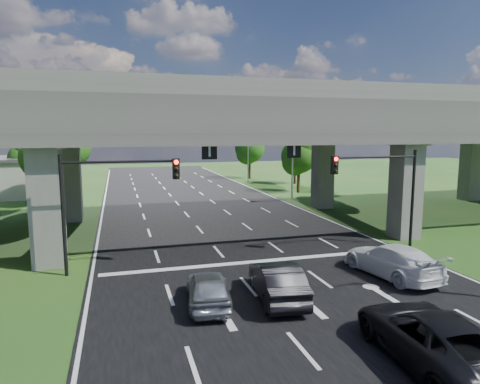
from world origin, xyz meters
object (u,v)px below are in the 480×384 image
car_dark (277,281)px  car_trailing (432,337)px  signal_left (109,191)px  car_white (392,260)px  streetlight_beyond (245,141)px  car_silver (208,288)px  streetlight_far (289,144)px  signal_right (383,181)px

car_dark → car_trailing: bearing=121.9°
signal_left → car_white: (13.22, -4.49, -3.36)m
signal_left → streetlight_beyond: streetlight_beyond is taller
streetlight_beyond → car_silver: streetlight_beyond is taller
streetlight_far → car_silver: 29.61m
car_dark → car_silver: bearing=3.3°
car_trailing → car_silver: bearing=-42.9°
streetlight_beyond → car_silver: 44.16m
car_dark → signal_right: bearing=-140.0°
signal_right → car_trailing: size_ratio=1.02×
car_silver → car_white: car_white is taller
signal_right → car_dark: (-8.89, -5.69, -3.37)m
car_trailing → car_dark: bearing=-60.7°
signal_right → car_trailing: 13.65m
car_silver → signal_right: bearing=-147.9°
car_dark → streetlight_far: bearing=-106.0°
signal_right → streetlight_far: (2.27, 20.06, 1.66)m
car_white → signal_right: bearing=-125.9°
streetlight_far → car_dark: size_ratio=2.09×
signal_right → streetlight_beyond: 36.17m
streetlight_far → car_silver: size_ratio=2.39×
streetlight_beyond → car_trailing: streetlight_beyond is taller
signal_left → car_silver: bearing=-55.1°
streetlight_beyond → car_white: size_ratio=1.83×
signal_left → streetlight_far: (17.92, 20.06, 1.66)m
car_dark → streetlight_beyond: bearing=-97.6°
signal_left → car_trailing: size_ratio=1.02×
car_white → car_trailing: car_trailing is taller
streetlight_far → car_dark: bearing=-113.4°
signal_right → streetlight_beyond: streetlight_beyond is taller
streetlight_far → car_silver: bearing=-118.9°
signal_left → streetlight_beyond: bearing=63.6°
streetlight_beyond → car_trailing: size_ratio=1.70×
signal_right → streetlight_far: streetlight_far is taller
streetlight_far → streetlight_beyond: (0.00, 16.00, 0.00)m
car_silver → car_trailing: 8.45m
streetlight_beyond → car_silver: (-14.10, -41.53, -5.10)m
car_dark → car_white: (6.46, 1.20, 0.01)m
streetlight_far → streetlight_beyond: bearing=90.0°
streetlight_far → car_trailing: streetlight_far is taller
car_dark → car_trailing: 6.64m
signal_left → car_dark: 9.46m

